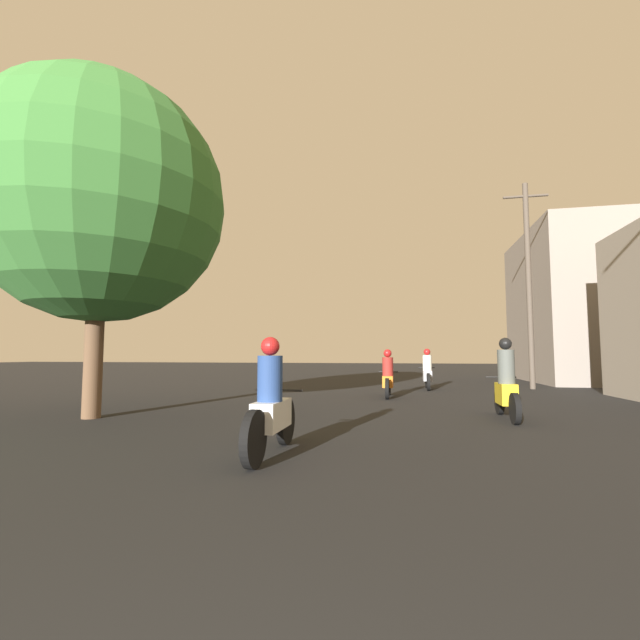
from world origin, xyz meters
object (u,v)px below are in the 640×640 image
object	(u,v)px
motorcycle_yellow	(506,386)
street_tree	(100,201)
building_right_far	(586,306)
motorcycle_orange	(388,378)
utility_pole_far	(529,280)
motorcycle_silver	(427,373)
motorcycle_white	(271,407)

from	to	relation	value
motorcycle_yellow	street_tree	bearing A→B (deg)	-174.17
building_right_far	motorcycle_orange	bearing A→B (deg)	-134.74
motorcycle_yellow	utility_pole_far	distance (m)	9.00
motorcycle_silver	street_tree	xyz separation A→B (m)	(-6.99, -8.53, 3.88)
motorcycle_yellow	building_right_far	xyz separation A→B (m)	(6.37, 12.83, 2.87)
motorcycle_orange	street_tree	world-z (taller)	street_tree
motorcycle_yellow	motorcycle_orange	world-z (taller)	motorcycle_yellow
motorcycle_yellow	utility_pole_far	bearing A→B (deg)	67.19
motorcycle_white	motorcycle_yellow	bearing A→B (deg)	38.91
motorcycle_yellow	motorcycle_orange	xyz separation A→B (m)	(-2.48, 3.90, -0.08)
building_right_far	utility_pole_far	distance (m)	6.21
motorcycle_orange	utility_pole_far	world-z (taller)	utility_pole_far
street_tree	motorcycle_silver	bearing A→B (deg)	50.69
motorcycle_orange	motorcycle_yellow	bearing A→B (deg)	-58.76
motorcycle_silver	building_right_far	bearing A→B (deg)	35.09
motorcycle_white	motorcycle_orange	bearing A→B (deg)	73.99
motorcycle_orange	motorcycle_silver	xyz separation A→B (m)	(1.30, 3.14, 0.02)
motorcycle_yellow	motorcycle_silver	bearing A→B (deg)	95.00
motorcycle_yellow	motorcycle_orange	size ratio (longest dim) A/B	1.03
motorcycle_silver	utility_pole_far	bearing A→B (deg)	10.70
motorcycle_white	motorcycle_silver	bearing A→B (deg)	69.80
motorcycle_white	building_right_far	world-z (taller)	building_right_far
building_right_far	street_tree	xyz separation A→B (m)	(-14.55, -14.33, 0.95)
motorcycle_orange	utility_pole_far	size ratio (longest dim) A/B	0.24
street_tree	motorcycle_white	bearing A→B (deg)	-27.22
motorcycle_orange	building_right_far	bearing A→B (deg)	43.99
motorcycle_white	street_tree	size ratio (longest dim) A/B	0.28
building_right_far	utility_pole_far	world-z (taller)	utility_pole_far
motorcycle_white	utility_pole_far	distance (m)	13.75
building_right_far	motorcycle_yellow	bearing A→B (deg)	-116.42
motorcycle_white	motorcycle_silver	distance (m)	11.14
motorcycle_white	motorcycle_orange	size ratio (longest dim) A/B	1.06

